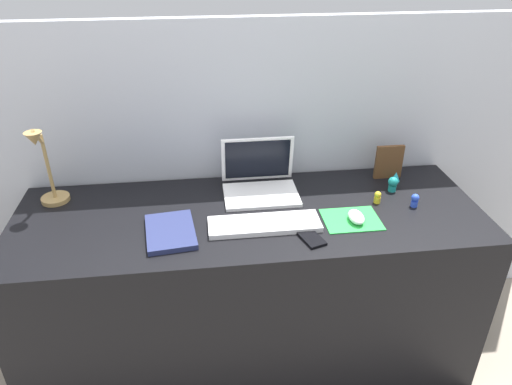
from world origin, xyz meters
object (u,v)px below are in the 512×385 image
(mouse, at_px, (356,217))
(picture_frame, at_px, (389,162))
(laptop, at_px, (259,179))
(keyboard, at_px, (264,224))
(desk_lamp, at_px, (46,170))
(cell_phone, at_px, (310,237))
(notebook_pad, at_px, (170,232))
(toy_figurine_yellow, at_px, (377,197))
(toy_figurine_blue, at_px, (415,200))
(toy_figurine_cyan, at_px, (396,177))
(toy_figurine_teal, at_px, (393,184))

(mouse, distance_m, picture_frame, 0.41)
(laptop, height_order, keyboard, laptop)
(laptop, height_order, desk_lamp, desk_lamp)
(keyboard, xyz_separation_m, cell_phone, (0.15, -0.09, -0.01))
(keyboard, distance_m, notebook_pad, 0.34)
(cell_phone, xyz_separation_m, toy_figurine_yellow, (0.32, 0.21, 0.02))
(laptop, bearing_deg, notebook_pad, -141.93)
(notebook_pad, relative_size, toy_figurine_blue, 4.44)
(picture_frame, xyz_separation_m, toy_figurine_cyan, (0.03, -0.03, -0.05))
(notebook_pad, relative_size, toy_figurine_cyan, 5.86)
(toy_figurine_blue, bearing_deg, laptop, 160.75)
(cell_phone, bearing_deg, keyboard, 129.97)
(toy_figurine_teal, bearing_deg, toy_figurine_cyan, 60.18)
(mouse, distance_m, notebook_pad, 0.68)
(keyboard, relative_size, toy_figurine_teal, 6.57)
(toy_figurine_cyan, xyz_separation_m, toy_figurine_blue, (-0.01, -0.22, 0.01))
(mouse, height_order, toy_figurine_blue, toy_figurine_blue)
(laptop, distance_m, desk_lamp, 0.83)
(desk_lamp, height_order, toy_figurine_blue, desk_lamp)
(toy_figurine_cyan, bearing_deg, picture_frame, 127.29)
(notebook_pad, height_order, toy_figurine_yellow, toy_figurine_yellow)
(desk_lamp, xyz_separation_m, notebook_pad, (0.46, -0.26, -0.14))
(laptop, distance_m, toy_figurine_teal, 0.55)
(mouse, relative_size, toy_figurine_yellow, 1.92)
(toy_figurine_cyan, bearing_deg, keyboard, -155.00)
(toy_figurine_teal, bearing_deg, picture_frame, 79.55)
(toy_figurine_yellow, distance_m, toy_figurine_blue, 0.14)
(notebook_pad, bearing_deg, laptop, 31.70)
(desk_lamp, distance_m, notebook_pad, 0.55)
(toy_figurine_teal, bearing_deg, toy_figurine_blue, -73.26)
(toy_figurine_yellow, relative_size, toy_figurine_cyan, 1.22)
(mouse, bearing_deg, desk_lamp, 166.79)
(laptop, xyz_separation_m, notebook_pad, (-0.36, -0.28, -0.04))
(picture_frame, bearing_deg, toy_figurine_cyan, -52.71)
(desk_lamp, bearing_deg, toy_figurine_yellow, -6.46)
(mouse, height_order, toy_figurine_yellow, toy_figurine_yellow)
(laptop, height_order, toy_figurine_teal, laptop)
(cell_phone, relative_size, picture_frame, 0.85)
(desk_lamp, bearing_deg, toy_figurine_teal, -2.42)
(toy_figurine_yellow, xyz_separation_m, toy_figurine_teal, (0.10, 0.09, 0.01))
(cell_phone, xyz_separation_m, picture_frame, (0.44, 0.41, 0.07))
(picture_frame, bearing_deg, laptop, -175.44)
(keyboard, xyz_separation_m, toy_figurine_blue, (0.60, 0.07, 0.02))
(mouse, height_order, picture_frame, picture_frame)
(laptop, height_order, toy_figurine_yellow, laptop)
(toy_figurine_cyan, height_order, toy_figurine_teal, toy_figurine_teal)
(cell_phone, height_order, toy_figurine_yellow, toy_figurine_yellow)
(keyboard, xyz_separation_m, toy_figurine_cyan, (0.61, 0.29, 0.01))
(mouse, height_order, toy_figurine_cyan, toy_figurine_cyan)
(keyboard, distance_m, desk_lamp, 0.86)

